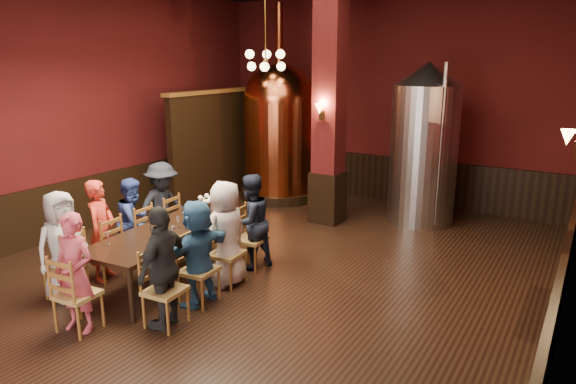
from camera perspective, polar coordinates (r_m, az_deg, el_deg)
The scene contains 37 objects.
room at distance 7.27m, azimuth -3.34°, elevation 7.60°, with size 10.00×10.02×4.50m.
wainscot_right at distance 6.49m, azimuth 27.72°, elevation -11.11°, with size 0.08×9.90×1.00m, color black.
wainscot_back at distance 11.93m, azimuth 10.44°, elevation 1.60°, with size 7.90×0.08×1.00m, color black.
wainscot_left at distance 10.35m, azimuth -21.55°, elevation -1.18°, with size 0.08×9.90×1.00m, color black.
column at distance 9.82m, azimuth 4.62°, elevation 9.39°, with size 0.58×0.58×4.50m, color #4D1012.
partition at distance 11.85m, azimuth -7.24°, elevation 5.09°, with size 0.22×3.50×2.40m, color black.
pendant_cluster at distance 10.62m, azimuth -2.50°, elevation 14.41°, with size 0.90×0.90×1.70m, color #A57226, non-canonical shape.
sconce_column at distance 9.56m, azimuth 3.79°, elevation 8.97°, with size 0.20×0.20×0.36m, color black, non-canonical shape.
dining_table at distance 7.53m, azimuth -13.69°, elevation -4.78°, with size 1.19×2.47×0.75m.
chair_0 at distance 7.54m, azimuth -23.53°, elevation -7.44°, with size 0.46×0.46×0.92m, color brown, non-canonical shape.
person_0 at distance 7.45m, azimuth -23.75°, elevation -5.44°, with size 0.72×0.47×1.48m, color #BDBDBD.
chair_1 at distance 7.95m, azimuth -19.85°, elevation -5.96°, with size 0.46×0.46×0.92m, color brown, non-canonical shape.
person_1 at distance 7.86m, azimuth -20.03°, elevation -4.02°, with size 0.54×0.36×1.49m, color red.
chair_2 at distance 8.38m, azimuth -16.60°, elevation -4.63°, with size 0.46×0.46×0.92m, color brown, non-canonical shape.
person_2 at distance 8.31m, azimuth -16.71°, elevation -3.15°, with size 0.67×0.33×1.38m, color navy.
chair_3 at distance 8.85m, azimuth -13.65°, elevation -3.41°, with size 0.46×0.46×0.92m, color brown, non-canonical shape.
person_3 at distance 8.76m, azimuth -13.76°, elevation -1.60°, with size 0.97×0.56×1.50m, color black.
chair_4 at distance 6.39m, azimuth -13.50°, elevation -10.53°, with size 0.46×0.46×0.92m, color brown, non-canonical shape.
person_4 at distance 6.28m, azimuth -13.66°, elevation -8.12°, with size 0.88×0.37×1.50m, color black.
chair_5 at distance 6.87m, azimuth -9.88°, elevation -8.52°, with size 0.46×0.46×0.92m, color brown, non-canonical shape.
person_5 at distance 6.78m, azimuth -9.97°, elevation -6.62°, with size 1.31×0.42×1.41m, color #2F5F8E.
chair_6 at distance 7.37m, azimuth -6.82°, elevation -6.78°, with size 0.46×0.46×0.92m, color brown, non-canonical shape.
person_6 at distance 7.26m, azimuth -6.89°, elevation -4.61°, with size 0.74×0.48×1.51m, color beige.
chair_7 at distance 7.89m, azimuth -4.13°, elevation -5.23°, with size 0.46×0.46×0.92m, color brown, non-canonical shape.
person_7 at distance 7.81m, azimuth -4.17°, elevation -3.32°, with size 0.72×0.35×1.47m, color black.
chair_8 at distance 6.61m, azimuth -22.38°, elevation -10.43°, with size 0.46×0.46×0.92m, color brown, non-canonical shape.
person_8 at distance 6.51m, azimuth -22.60°, elevation -8.33°, with size 0.53×0.35×1.44m, color #B23B4A.
copper_kettle at distance 11.68m, azimuth -0.93°, elevation 6.89°, with size 2.03×2.03×4.30m.
steel_vessel at distance 10.22m, azimuth 14.90°, elevation 5.15°, with size 1.59×1.59×3.08m.
rose_vase at distance 8.03m, azimuth -9.19°, elevation -1.09°, with size 0.21×0.21×0.36m.
wine_glass_0 at distance 7.08m, azimuth -14.50°, elevation -4.82°, with size 0.07×0.07×0.17m, color white, non-canonical shape.
wine_glass_1 at distance 7.51m, azimuth -10.80°, elevation -3.49°, with size 0.07×0.07×0.17m, color white, non-canonical shape.
wine_glass_2 at distance 7.19m, azimuth -12.61°, elevation -4.39°, with size 0.07×0.07×0.17m, color white, non-canonical shape.
wine_glass_3 at distance 7.61m, azimuth -13.68°, elevation -3.39°, with size 0.07×0.07×0.17m, color white, non-canonical shape.
wine_glass_4 at distance 7.20m, azimuth -19.40°, elevation -4.86°, with size 0.07×0.07×0.17m, color white, non-canonical shape.
wine_glass_5 at distance 7.81m, azimuth -10.19°, elevation -2.74°, with size 0.07×0.07×0.17m, color white, non-canonical shape.
wine_glass_6 at distance 7.61m, azimuth -12.11°, elevation -3.32°, with size 0.07×0.07×0.17m, color white, non-canonical shape.
Camera 1 is at (4.11, -5.93, 3.13)m, focal length 32.00 mm.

